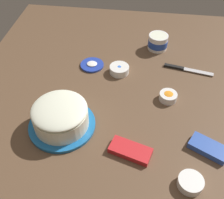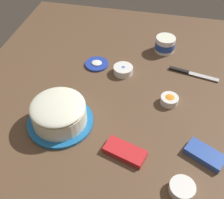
{
  "view_description": "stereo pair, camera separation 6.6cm",
  "coord_description": "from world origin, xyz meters",
  "px_view_note": "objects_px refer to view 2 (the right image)",
  "views": [
    {
      "loc": [
        -0.01,
        0.85,
        0.84
      ],
      "look_at": [
        0.1,
        0.07,
        0.04
      ],
      "focal_mm": 43.21,
      "sensor_mm": 36.0,
      "label": 1
    },
    {
      "loc": [
        -0.07,
        0.84,
        0.84
      ],
      "look_at": [
        0.1,
        0.07,
        0.04
      ],
      "focal_mm": 43.21,
      "sensor_mm": 36.0,
      "label": 2
    }
  ],
  "objects_px": {
    "sprinkle_bowl_blue": "(123,70)",
    "spreading_knife": "(189,73)",
    "frosted_cake": "(59,114)",
    "candy_box_upper": "(126,152)",
    "sprinkle_bowl_orange": "(169,100)",
    "candy_box_lower": "(205,155)",
    "frosting_tub": "(165,44)",
    "frosting_tub_lid": "(97,64)",
    "sprinkle_bowl_rainbow": "(182,188)"
  },
  "relations": [
    {
      "from": "spreading_knife",
      "to": "sprinkle_bowl_orange",
      "type": "distance_m",
      "value": 0.23
    },
    {
      "from": "candy_box_lower",
      "to": "candy_box_upper",
      "type": "distance_m",
      "value": 0.28
    },
    {
      "from": "spreading_knife",
      "to": "candy_box_lower",
      "type": "xyz_separation_m",
      "value": [
        -0.06,
        0.46,
        0.01
      ]
    },
    {
      "from": "frosting_tub",
      "to": "sprinkle_bowl_orange",
      "type": "distance_m",
      "value": 0.38
    },
    {
      "from": "sprinkle_bowl_orange",
      "to": "frosting_tub_lid",
      "type": "bearing_deg",
      "value": -26.85
    },
    {
      "from": "spreading_knife",
      "to": "candy_box_lower",
      "type": "height_order",
      "value": "candy_box_lower"
    },
    {
      "from": "frosting_tub",
      "to": "frosting_tub_lid",
      "type": "height_order",
      "value": "frosting_tub"
    },
    {
      "from": "candy_box_upper",
      "to": "frosted_cake",
      "type": "bearing_deg",
      "value": -0.68
    },
    {
      "from": "sprinkle_bowl_blue",
      "to": "candy_box_upper",
      "type": "bearing_deg",
      "value": 102.06
    },
    {
      "from": "spreading_knife",
      "to": "sprinkle_bowl_orange",
      "type": "xyz_separation_m",
      "value": [
        0.08,
        0.21,
        0.01
      ]
    },
    {
      "from": "sprinkle_bowl_orange",
      "to": "spreading_knife",
      "type": "bearing_deg",
      "value": -110.59
    },
    {
      "from": "frosted_cake",
      "to": "sprinkle_bowl_orange",
      "type": "bearing_deg",
      "value": -153.79
    },
    {
      "from": "frosted_cake",
      "to": "sprinkle_bowl_orange",
      "type": "xyz_separation_m",
      "value": [
        -0.42,
        -0.2,
        -0.03
      ]
    },
    {
      "from": "frosted_cake",
      "to": "sprinkle_bowl_orange",
      "type": "distance_m",
      "value": 0.46
    },
    {
      "from": "sprinkle_bowl_orange",
      "to": "candy_box_upper",
      "type": "height_order",
      "value": "sprinkle_bowl_orange"
    },
    {
      "from": "frosting_tub",
      "to": "candy_box_upper",
      "type": "height_order",
      "value": "frosting_tub"
    },
    {
      "from": "sprinkle_bowl_rainbow",
      "to": "candy_box_lower",
      "type": "xyz_separation_m",
      "value": [
        -0.08,
        -0.15,
        -0.0
      ]
    },
    {
      "from": "sprinkle_bowl_rainbow",
      "to": "sprinkle_bowl_blue",
      "type": "bearing_deg",
      "value": -61.52
    },
    {
      "from": "sprinkle_bowl_blue",
      "to": "spreading_knife",
      "type": "bearing_deg",
      "value": -168.9
    },
    {
      "from": "spreading_knife",
      "to": "candy_box_upper",
      "type": "distance_m",
      "value": 0.55
    },
    {
      "from": "spreading_knife",
      "to": "candy_box_lower",
      "type": "distance_m",
      "value": 0.46
    },
    {
      "from": "frosted_cake",
      "to": "sprinkle_bowl_rainbow",
      "type": "distance_m",
      "value": 0.52
    },
    {
      "from": "frosting_tub_lid",
      "to": "frosted_cake",
      "type": "bearing_deg",
      "value": 83.14
    },
    {
      "from": "spreading_knife",
      "to": "frosted_cake",
      "type": "bearing_deg",
      "value": 40.18
    },
    {
      "from": "frosted_cake",
      "to": "spreading_knife",
      "type": "distance_m",
      "value": 0.65
    },
    {
      "from": "sprinkle_bowl_orange",
      "to": "candy_box_lower",
      "type": "xyz_separation_m",
      "value": [
        -0.14,
        0.24,
        -0.01
      ]
    },
    {
      "from": "frosting_tub_lid",
      "to": "spreading_knife",
      "type": "xyz_separation_m",
      "value": [
        -0.45,
        -0.03,
        -0.0
      ]
    },
    {
      "from": "frosting_tub",
      "to": "frosting_tub_lid",
      "type": "xyz_separation_m",
      "value": [
        0.32,
        0.19,
        -0.04
      ]
    },
    {
      "from": "frosting_tub_lid",
      "to": "sprinkle_bowl_orange",
      "type": "height_order",
      "value": "sprinkle_bowl_orange"
    },
    {
      "from": "candy_box_lower",
      "to": "candy_box_upper",
      "type": "bearing_deg",
      "value": 37.56
    },
    {
      "from": "sprinkle_bowl_blue",
      "to": "candy_box_upper",
      "type": "distance_m",
      "value": 0.46
    },
    {
      "from": "frosted_cake",
      "to": "spreading_knife",
      "type": "xyz_separation_m",
      "value": [
        -0.5,
        -0.42,
        -0.05
      ]
    },
    {
      "from": "sprinkle_bowl_blue",
      "to": "frosting_tub",
      "type": "bearing_deg",
      "value": -128.18
    },
    {
      "from": "sprinkle_bowl_blue",
      "to": "sprinkle_bowl_orange",
      "type": "relative_size",
      "value": 1.22
    },
    {
      "from": "frosting_tub",
      "to": "spreading_knife",
      "type": "bearing_deg",
      "value": 128.61
    },
    {
      "from": "frosted_cake",
      "to": "frosting_tub_lid",
      "type": "bearing_deg",
      "value": -96.86
    },
    {
      "from": "sprinkle_bowl_blue",
      "to": "sprinkle_bowl_rainbow",
      "type": "bearing_deg",
      "value": 118.48
    },
    {
      "from": "candy_box_lower",
      "to": "candy_box_upper",
      "type": "relative_size",
      "value": 0.91
    },
    {
      "from": "frosted_cake",
      "to": "spreading_knife",
      "type": "height_order",
      "value": "frosted_cake"
    },
    {
      "from": "frosted_cake",
      "to": "candy_box_upper",
      "type": "height_order",
      "value": "frosted_cake"
    },
    {
      "from": "sprinkle_bowl_rainbow",
      "to": "spreading_knife",
      "type": "bearing_deg",
      "value": -91.24
    },
    {
      "from": "sprinkle_bowl_blue",
      "to": "sprinkle_bowl_rainbow",
      "type": "height_order",
      "value": "sprinkle_bowl_blue"
    },
    {
      "from": "frosting_tub",
      "to": "candy_box_upper",
      "type": "relative_size",
      "value": 0.68
    },
    {
      "from": "frosting_tub_lid",
      "to": "candy_box_upper",
      "type": "xyz_separation_m",
      "value": [
        -0.23,
        0.48,
        0.01
      ]
    },
    {
      "from": "sprinkle_bowl_blue",
      "to": "frosting_tub_lid",
      "type": "bearing_deg",
      "value": -13.32
    },
    {
      "from": "sprinkle_bowl_orange",
      "to": "candy_box_upper",
      "type": "distance_m",
      "value": 0.32
    },
    {
      "from": "candy_box_lower",
      "to": "sprinkle_bowl_rainbow",
      "type": "bearing_deg",
      "value": 90.72
    },
    {
      "from": "frosting_tub_lid",
      "to": "candy_box_lower",
      "type": "bearing_deg",
      "value": 139.93
    },
    {
      "from": "sprinkle_bowl_orange",
      "to": "frosting_tub",
      "type": "bearing_deg",
      "value": -82.27
    },
    {
      "from": "spreading_knife",
      "to": "candy_box_lower",
      "type": "bearing_deg",
      "value": 97.8
    }
  ]
}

